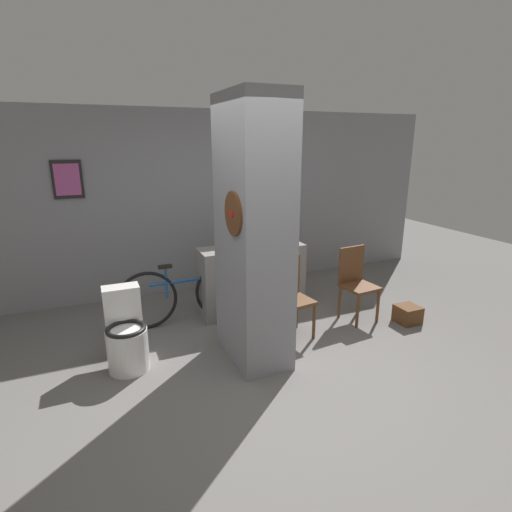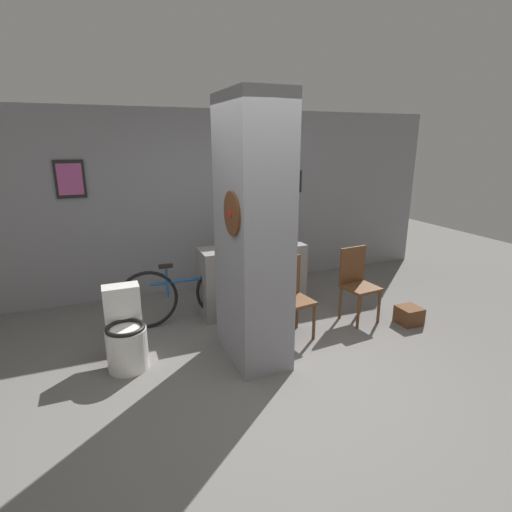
# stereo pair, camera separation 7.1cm
# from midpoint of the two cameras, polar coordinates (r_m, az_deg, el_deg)

# --- Properties ---
(ground_plane) EXTENTS (14.00, 14.00, 0.00)m
(ground_plane) POSITION_cam_midpoint_polar(r_m,az_deg,el_deg) (3.99, 1.10, -16.90)
(ground_plane) COLOR slate
(wall_back) EXTENTS (8.00, 0.09, 2.60)m
(wall_back) POSITION_cam_midpoint_polar(r_m,az_deg,el_deg) (5.90, -9.43, 7.50)
(wall_back) COLOR gray
(wall_back) RESTS_ON ground_plane
(pillar_center) EXTENTS (0.54, 0.90, 2.60)m
(pillar_center) POSITION_cam_midpoint_polar(r_m,az_deg,el_deg) (3.87, -0.94, 3.13)
(pillar_center) COLOR gray
(pillar_center) RESTS_ON ground_plane
(counter_shelf) EXTENTS (1.36, 0.44, 0.88)m
(counter_shelf) POSITION_cam_midpoint_polar(r_m,az_deg,el_deg) (5.19, -1.00, -3.31)
(counter_shelf) COLOR gray
(counter_shelf) RESTS_ON ground_plane
(toilet) EXTENTS (0.40, 0.56, 0.78)m
(toilet) POSITION_cam_midpoint_polar(r_m,az_deg,el_deg) (4.21, -18.53, -10.77)
(toilet) COLOR white
(toilet) RESTS_ON ground_plane
(chair_near_pillar) EXTENTS (0.43, 0.43, 0.91)m
(chair_near_pillar) POSITION_cam_midpoint_polar(r_m,az_deg,el_deg) (4.56, 4.49, -5.38)
(chair_near_pillar) COLOR brown
(chair_near_pillar) RESTS_ON ground_plane
(chair_by_doorway) EXTENTS (0.42, 0.42, 0.91)m
(chair_by_doorway) POSITION_cam_midpoint_polar(r_m,az_deg,el_deg) (5.11, 13.70, -3.41)
(chair_by_doorway) COLOR brown
(chair_by_doorway) RESTS_ON ground_plane
(bicycle) EXTENTS (1.66, 0.42, 0.77)m
(bicycle) POSITION_cam_midpoint_polar(r_m,az_deg,el_deg) (4.97, -10.31, -5.33)
(bicycle) COLOR black
(bicycle) RESTS_ON ground_plane
(bottle_tall) EXTENTS (0.09, 0.09, 0.29)m
(bottle_tall) POSITION_cam_midpoint_polar(r_m,az_deg,el_deg) (4.95, -3.55, 2.26)
(bottle_tall) COLOR silver
(bottle_tall) RESTS_ON counter_shelf
(floor_crate) EXTENTS (0.27, 0.27, 0.21)m
(floor_crate) POSITION_cam_midpoint_polar(r_m,az_deg,el_deg) (5.31, 20.47, -7.80)
(floor_crate) COLOR brown
(floor_crate) RESTS_ON ground_plane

